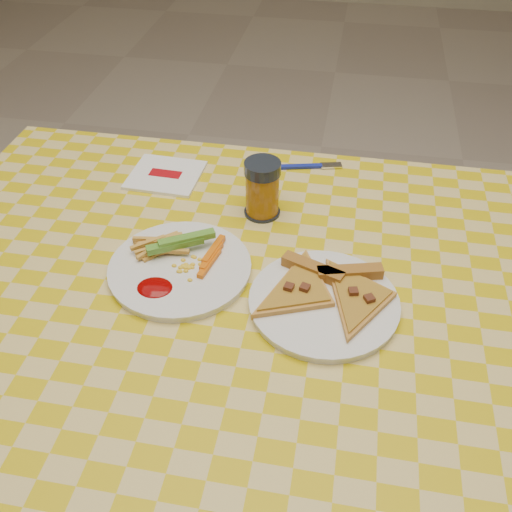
{
  "coord_description": "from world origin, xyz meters",
  "views": [
    {
      "loc": [
        0.12,
        -0.68,
        1.42
      ],
      "look_at": [
        -0.01,
        0.05,
        0.78
      ],
      "focal_mm": 40.0,
      "sensor_mm": 36.0,
      "label": 1
    }
  ],
  "objects_px": {
    "table": "(257,314)",
    "plate_left": "(180,269)",
    "plate_right": "(324,303)",
    "drink_glass": "(262,189)"
  },
  "relations": [
    {
      "from": "table",
      "to": "plate_right",
      "type": "distance_m",
      "value": 0.14
    },
    {
      "from": "plate_right",
      "to": "table",
      "type": "bearing_deg",
      "value": 164.64
    },
    {
      "from": "plate_left",
      "to": "plate_right",
      "type": "distance_m",
      "value": 0.25
    },
    {
      "from": "plate_left",
      "to": "plate_right",
      "type": "bearing_deg",
      "value": -8.63
    },
    {
      "from": "plate_right",
      "to": "plate_left",
      "type": "bearing_deg",
      "value": 171.37
    },
    {
      "from": "table",
      "to": "plate_left",
      "type": "xyz_separation_m",
      "value": [
        -0.14,
        0.01,
        0.08
      ]
    },
    {
      "from": "plate_left",
      "to": "plate_right",
      "type": "relative_size",
      "value": 1.01
    },
    {
      "from": "plate_left",
      "to": "drink_glass",
      "type": "relative_size",
      "value": 2.12
    },
    {
      "from": "table",
      "to": "plate_left",
      "type": "height_order",
      "value": "plate_left"
    },
    {
      "from": "table",
      "to": "drink_glass",
      "type": "bearing_deg",
      "value": 97.39
    }
  ]
}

